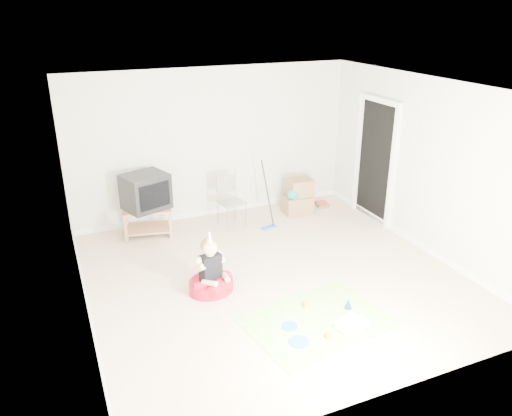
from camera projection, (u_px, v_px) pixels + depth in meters
name	position (u px, v px, depth m)	size (l,w,h in m)	color
ground	(274.00, 276.00, 7.01)	(5.00, 5.00, 0.00)	beige
doorway_recess	(376.00, 162.00, 8.54)	(0.02, 0.90, 2.05)	black
tv_stand	(148.00, 219.00, 8.16)	(0.84, 0.62, 0.48)	#A06C48
crt_tv	(146.00, 191.00, 7.97)	(0.66, 0.55, 0.57)	black
folding_chair	(232.00, 202.00, 8.45)	(0.46, 0.44, 0.88)	#9A9BA0
cardboard_boxes	(298.00, 197.00, 9.03)	(0.54, 0.42, 0.63)	#8F6845
floor_mop	(269.00, 214.00, 8.41)	(0.29, 0.37, 1.12)	blue
book_pile	(322.00, 204.00, 9.44)	(0.27, 0.32, 0.06)	#267450
seated_woman	(211.00, 278.00, 6.58)	(0.75, 0.75, 0.88)	#AF1024
party_mat	(316.00, 321.00, 6.01)	(1.67, 1.21, 0.01)	#E12F6E
birthday_cake	(352.00, 326.00, 5.85)	(0.41, 0.36, 0.15)	silver
blue_plate_near	(290.00, 326.00, 5.90)	(0.20, 0.20, 0.01)	blue
blue_plate_far	(299.00, 342.00, 5.62)	(0.23, 0.23, 0.01)	blue
orange_cup_near	(306.00, 305.00, 6.25)	(0.07, 0.07, 0.08)	orange
orange_cup_far	(329.00, 335.00, 5.68)	(0.07, 0.07, 0.08)	orange
blue_party_hat	(348.00, 303.00, 6.23)	(0.10, 0.10, 0.14)	#193AAF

